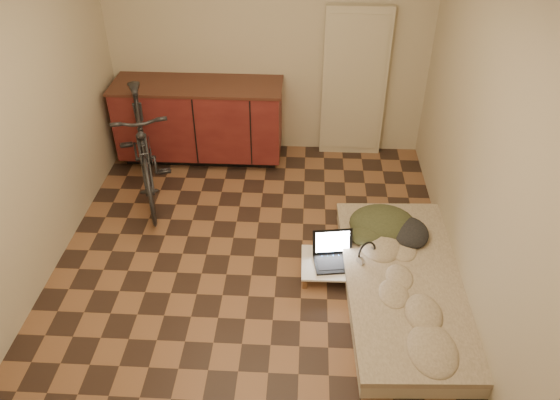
# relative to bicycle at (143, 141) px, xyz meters

# --- Properties ---
(room_shell) EXTENTS (3.50, 4.00, 2.60)m
(room_shell) POSITION_rel_bicycle_xyz_m (1.20, -1.00, 0.70)
(room_shell) COLOR brown
(room_shell) RESTS_ON ground
(cabinets) EXTENTS (1.84, 0.62, 0.91)m
(cabinets) POSITION_rel_bicycle_xyz_m (0.45, 0.70, -0.13)
(cabinets) COLOR black
(cabinets) RESTS_ON ground
(appliance_panel) EXTENTS (0.70, 0.10, 1.70)m
(appliance_panel) POSITION_rel_bicycle_xyz_m (2.15, 0.94, 0.25)
(appliance_panel) COLOR beige
(appliance_panel) RESTS_ON ground
(bicycle) EXTENTS (1.09, 1.92, 1.19)m
(bicycle) POSITION_rel_bicycle_xyz_m (0.00, 0.00, 0.00)
(bicycle) COLOR black
(bicycle) RESTS_ON ground
(futon) EXTENTS (1.08, 2.10, 0.18)m
(futon) POSITION_rel_bicycle_xyz_m (2.50, -1.39, -0.51)
(futon) COLOR #C2B79B
(futon) RESTS_ON ground
(clothing_pile) EXTENTS (0.66, 0.56, 0.25)m
(clothing_pile) POSITION_rel_bicycle_xyz_m (2.42, -0.78, -0.29)
(clothing_pile) COLOR #333820
(clothing_pile) RESTS_ON futon
(headphones) EXTENTS (0.30, 0.29, 0.15)m
(headphones) POSITION_rel_bicycle_xyz_m (2.19, -1.17, -0.35)
(headphones) COLOR black
(headphones) RESTS_ON futon
(lap_desk) EXTENTS (0.70, 0.46, 0.12)m
(lap_desk) POSITION_rel_bicycle_xyz_m (1.98, -1.17, -0.49)
(lap_desk) COLOR brown
(lap_desk) RESTS_ON ground
(laptop) EXTENTS (0.39, 0.36, 0.24)m
(laptop) POSITION_rel_bicycle_xyz_m (1.91, -1.14, -0.43)
(laptop) COLOR black
(laptop) RESTS_ON lap_desk
(mouse) EXTENTS (0.07, 0.10, 0.03)m
(mouse) POSITION_rel_bicycle_xyz_m (2.24, -1.22, -0.46)
(mouse) COLOR white
(mouse) RESTS_ON lap_desk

